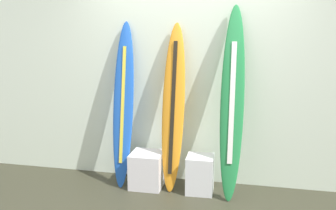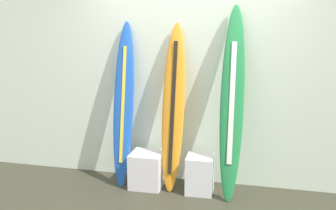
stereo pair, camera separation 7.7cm
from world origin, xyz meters
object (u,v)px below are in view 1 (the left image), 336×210
(surfboard_cobalt, at_px, (123,106))
(surfboard_emerald, at_px, (232,104))
(surfboard_sunset, at_px, (173,108))
(display_block_left, at_px, (200,174))
(display_block_center, at_px, (147,170))

(surfboard_cobalt, height_order, surfboard_emerald, surfboard_emerald)
(surfboard_sunset, distance_m, display_block_left, 0.82)
(surfboard_cobalt, distance_m, display_block_center, 0.80)
(surfboard_emerald, bearing_deg, surfboard_cobalt, 177.77)
(surfboard_cobalt, xyz_separation_m, display_block_center, (0.30, -0.07, -0.74))
(surfboard_sunset, bearing_deg, display_block_center, -167.17)
(surfboard_cobalt, relative_size, surfboard_emerald, 0.92)
(surfboard_sunset, xyz_separation_m, display_block_left, (0.33, -0.09, -0.74))
(surfboard_emerald, relative_size, display_block_left, 4.90)
(surfboard_sunset, bearing_deg, surfboard_cobalt, -179.78)
(surfboard_sunset, height_order, display_block_left, surfboard_sunset)
(surfboard_cobalt, distance_m, display_block_left, 1.19)
(surfboard_emerald, distance_m, display_block_left, 0.89)
(surfboard_cobalt, bearing_deg, display_block_left, -5.35)
(surfboard_emerald, bearing_deg, display_block_center, -179.01)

